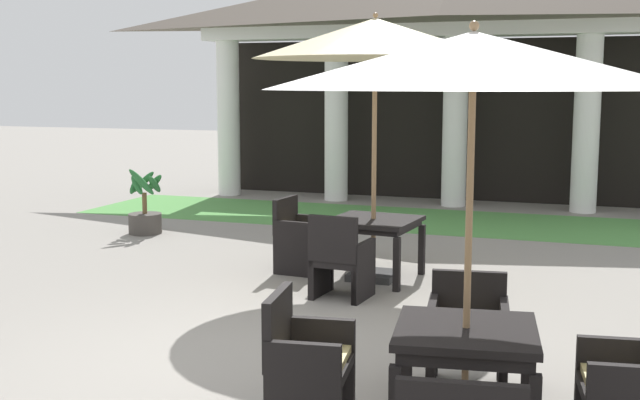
% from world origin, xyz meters
% --- Properties ---
extents(ground_plane, '(60.00, 60.00, 0.00)m').
position_xyz_m(ground_plane, '(0.00, 0.00, 0.00)').
color(ground_plane, gray).
extents(background_pavilion, '(10.35, 2.49, 4.47)m').
position_xyz_m(background_pavilion, '(0.00, 9.32, 3.39)').
color(background_pavilion, white).
rests_on(background_pavilion, ground).
extents(lawn_strip, '(12.15, 2.50, 0.01)m').
position_xyz_m(lawn_strip, '(0.00, 7.41, 0.00)').
color(lawn_strip, '#519347').
rests_on(lawn_strip, ground).
extents(patio_table_near_foreground, '(0.97, 0.97, 0.75)m').
position_xyz_m(patio_table_near_foreground, '(1.88, -0.83, 0.64)').
color(patio_table_near_foreground, black).
rests_on(patio_table_near_foreground, ground).
extents(patio_umbrella_near_foreground, '(2.49, 2.49, 2.60)m').
position_xyz_m(patio_umbrella_near_foreground, '(1.88, -0.83, 2.35)').
color(patio_umbrella_near_foreground, '#2D2D2D').
rests_on(patio_umbrella_near_foreground, ground).
extents(patio_chair_near_foreground_west, '(0.57, 0.66, 0.92)m').
position_xyz_m(patio_chair_near_foreground_west, '(0.88, -0.98, 0.43)').
color(patio_chair_near_foreground_west, black).
rests_on(patio_chair_near_foreground_west, ground).
extents(patio_chair_near_foreground_east, '(0.66, 0.65, 0.83)m').
position_xyz_m(patio_chair_near_foreground_east, '(2.88, -0.69, 0.40)').
color(patio_chair_near_foreground_east, black).
rests_on(patio_chair_near_foreground_east, ground).
extents(patio_chair_near_foreground_north, '(0.64, 0.58, 0.83)m').
position_xyz_m(patio_chair_near_foreground_north, '(1.74, 0.16, 0.40)').
color(patio_chair_near_foreground_north, black).
rests_on(patio_chair_near_foreground_north, ground).
extents(patio_table_mid_left, '(1.04, 1.04, 0.71)m').
position_xyz_m(patio_table_mid_left, '(0.16, 3.19, 0.61)').
color(patio_table_mid_left, black).
rests_on(patio_table_mid_left, ground).
extents(patio_umbrella_mid_left, '(2.76, 2.76, 3.02)m').
position_xyz_m(patio_umbrella_mid_left, '(0.16, 3.19, 2.72)').
color(patio_umbrella_mid_left, '#2D2D2D').
rests_on(patio_umbrella_mid_left, ground).
extents(patio_chair_mid_left_west, '(0.54, 0.62, 0.89)m').
position_xyz_m(patio_chair_mid_left_west, '(-0.79, 3.28, 0.42)').
color(patio_chair_mid_left_west, black).
rests_on(patio_chair_mid_left_west, ground).
extents(patio_chair_mid_left_south, '(0.60, 0.58, 0.90)m').
position_xyz_m(patio_chair_mid_left_south, '(0.07, 2.24, 0.40)').
color(patio_chair_mid_left_south, black).
rests_on(patio_chair_mid_left_south, ground).
extents(potted_palm_left_edge, '(0.56, 0.58, 1.02)m').
position_xyz_m(potted_palm_left_edge, '(-3.86, 4.83, 0.31)').
color(potted_palm_left_edge, '#47423D').
rests_on(potted_palm_left_edge, ground).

